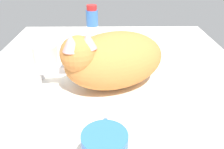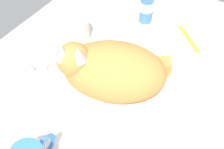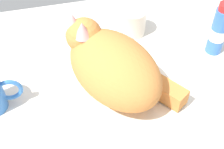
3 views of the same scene
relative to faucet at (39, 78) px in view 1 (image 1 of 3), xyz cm
name	(u,v)px [view 1 (image 1 of 3)]	position (x,y,z in cm)	size (l,w,h in cm)	color
ground_plane	(115,91)	(0.00, -20.31, -4.27)	(110.00, 82.50, 3.00)	silver
sink_basin	(115,85)	(0.00, -20.31, -2.37)	(36.59, 36.59, 0.79)	white
faucet	(39,78)	(0.00, 0.00, 0.00)	(12.26, 10.44, 6.29)	silver
cat	(111,59)	(-0.25, -19.37, 5.45)	(28.95, 31.10, 16.77)	#D17F3D
rinse_cup	(46,57)	(11.00, 0.72, 1.06)	(7.44, 7.44, 7.66)	silver
soap_dish	(10,110)	(-11.26, 4.09, -2.17)	(9.00, 6.40, 1.20)	white
soap_bar	(8,104)	(-11.26, 4.09, -0.54)	(7.46, 4.38, 2.06)	silver
toothpaste_bottle	(92,27)	(30.65, -12.57, 4.43)	(4.44, 4.44, 15.36)	#3870C6
toothbrush	(131,43)	(31.26, -27.43, -2.24)	(10.10, 11.98, 1.60)	orange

